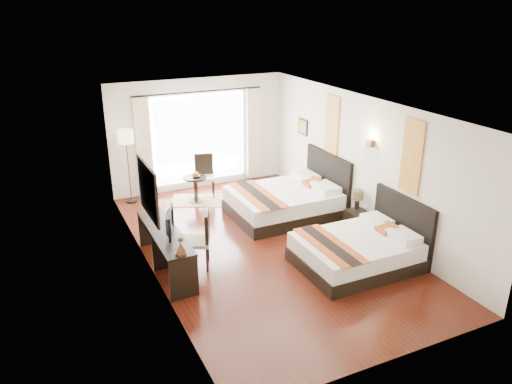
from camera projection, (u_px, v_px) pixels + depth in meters
name	position (u px, v px, depth m)	size (l,w,h in m)	color
floor	(264.00, 246.00, 9.90)	(4.50, 7.50, 0.01)	#331709
ceiling	(265.00, 106.00, 8.89)	(4.50, 7.50, 0.02)	white
wall_headboard	(362.00, 164.00, 10.29)	(0.01, 7.50, 2.80)	silver
wall_desk	(147.00, 198.00, 8.50)	(0.01, 7.50, 2.80)	silver
wall_window	(199.00, 134.00, 12.55)	(4.50, 0.01, 2.80)	silver
wall_entry	(397.00, 271.00, 6.23)	(4.50, 0.01, 2.80)	silver
window_glass	(199.00, 138.00, 12.57)	(2.40, 0.02, 2.20)	white
sheer_curtain	(200.00, 139.00, 12.52)	(2.30, 0.02, 2.10)	white
drape_left	(143.00, 147.00, 11.92)	(0.35, 0.14, 2.35)	beige
drape_right	(253.00, 134.00, 13.07)	(0.35, 0.14, 2.35)	beige
art_panel_near	(412.00, 157.00, 8.89)	(0.03, 0.50, 1.35)	maroon
art_panel_far	(332.00, 126.00, 11.06)	(0.03, 0.50, 1.35)	maroon
wall_sconce	(370.00, 143.00, 9.84)	(0.10, 0.14, 0.14)	#4B2E1B
mirror_frame	(148.00, 190.00, 8.43)	(0.04, 1.25, 0.95)	black
mirror_glass	(149.00, 190.00, 8.44)	(0.01, 1.12, 0.82)	white
bed_near	(360.00, 249.00, 9.09)	(2.11, 1.65, 1.19)	black
bed_far	(287.00, 201.00, 11.20)	(2.34, 1.82, 1.32)	black
nightstand	(358.00, 222.00, 10.39)	(0.39, 0.49, 0.47)	black
table_lamp	(358.00, 196.00, 10.29)	(0.25, 0.25, 0.40)	black
vase	(366.00, 211.00, 10.12)	(0.12, 0.12, 0.13)	black
console_desk	(166.00, 249.00, 8.95)	(0.50, 2.20, 0.76)	black
television	(167.00, 222.00, 8.63)	(0.74, 0.10, 0.43)	black
bronze_figurine	(181.00, 247.00, 7.92)	(0.19, 0.19, 0.28)	#4B2E1B
desk_chair	(197.00, 250.00, 9.03)	(0.66, 0.66, 1.08)	#BDB391
floor_lamp	(126.00, 141.00, 11.51)	(0.36, 0.36, 1.78)	black
side_table	(195.00, 189.00, 11.96)	(0.55, 0.55, 0.63)	black
fruit_bowl	(196.00, 176.00, 11.82)	(0.21, 0.21, 0.05)	#442718
window_chair	(205.00, 184.00, 12.30)	(0.60, 0.60, 1.04)	#BDB391
jute_rug	(198.00, 200.00, 12.12)	(1.25, 0.85, 0.01)	tan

